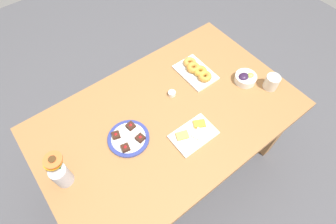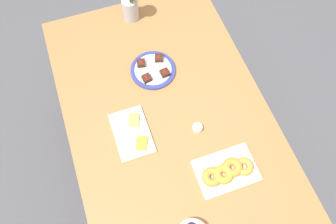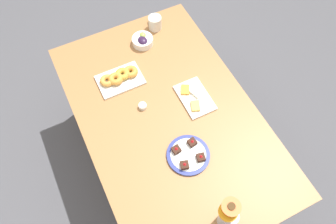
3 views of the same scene
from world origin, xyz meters
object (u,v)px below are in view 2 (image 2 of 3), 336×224
at_px(cheese_platter, 132,133).
at_px(dining_table, 168,122).
at_px(flower_vase, 130,7).
at_px(jam_cup_honey, 197,128).
at_px(dessert_plate, 153,70).
at_px(croissant_platter, 227,171).

bearing_deg(cheese_platter, dining_table, 100.34).
bearing_deg(flower_vase, cheese_platter, -16.32).
distance_m(jam_cup_honey, dessert_plate, 0.41).
distance_m(cheese_platter, croissant_platter, 0.48).
xyz_separation_m(dining_table, cheese_platter, (0.04, -0.20, 0.10)).
bearing_deg(croissant_platter, dining_table, -156.70).
relative_size(dining_table, jam_cup_honey, 33.33).
height_order(dessert_plate, flower_vase, flower_vase).
relative_size(dining_table, cheese_platter, 6.15).
relative_size(dining_table, croissant_platter, 5.66).
height_order(cheese_platter, flower_vase, flower_vase).
height_order(croissant_platter, dessert_plate, dessert_plate).
xyz_separation_m(jam_cup_honey, flower_vase, (-0.79, -0.10, 0.07)).
bearing_deg(cheese_platter, croissant_platter, 47.07).
height_order(croissant_platter, jam_cup_honey, croissant_platter).
height_order(dining_table, dessert_plate, dessert_plate).
relative_size(dessert_plate, flower_vase, 0.97).
bearing_deg(dining_table, flower_vase, 179.09).
xyz_separation_m(croissant_platter, jam_cup_honey, (-0.25, -0.05, -0.01)).
bearing_deg(jam_cup_honey, cheese_platter, -104.78).
bearing_deg(dining_table, dessert_plate, 177.45).
bearing_deg(dessert_plate, dining_table, -2.55).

